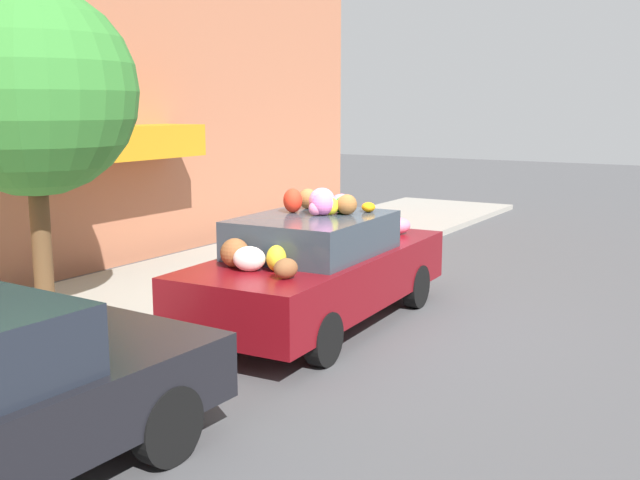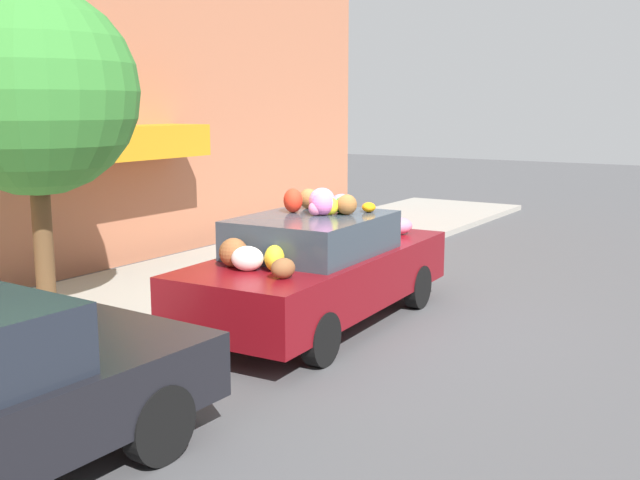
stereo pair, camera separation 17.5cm
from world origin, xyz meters
TOP-DOWN VIEW (x-y plane):
  - ground_plane at (0.00, 0.00)m, footprint 60.00×60.00m
  - sidewalk_curb at (0.00, 2.70)m, footprint 24.00×3.20m
  - building_facade at (0.04, 4.93)m, footprint 18.00×1.20m
  - street_tree at (-1.97, 2.78)m, footprint 2.53×2.53m
  - fire_hydrant at (1.17, 1.56)m, footprint 0.20×0.20m
  - art_car at (-0.03, -0.06)m, footprint 4.46×1.93m

SIDE VIEW (x-z plane):
  - ground_plane at x=0.00m, z-range 0.00..0.00m
  - sidewalk_curb at x=0.00m, z-range 0.00..0.12m
  - fire_hydrant at x=1.17m, z-range 0.12..0.82m
  - art_car at x=-0.03m, z-range -0.11..1.65m
  - street_tree at x=-1.97m, z-range 0.89..4.98m
  - building_facade at x=0.04m, z-range -0.04..6.43m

